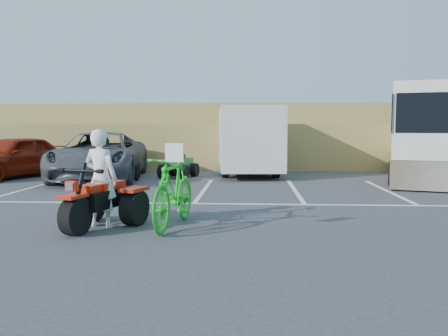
# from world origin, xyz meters

# --- Properties ---
(ground) EXTENTS (100.00, 100.00, 0.00)m
(ground) POSITION_xyz_m (0.00, 0.00, 0.00)
(ground) COLOR #343436
(ground) RESTS_ON ground
(parking_stripes) EXTENTS (28.00, 5.16, 0.01)m
(parking_stripes) POSITION_xyz_m (0.87, 4.07, 0.00)
(parking_stripes) COLOR white
(parking_stripes) RESTS_ON ground
(grass_embankment) EXTENTS (40.00, 8.50, 3.10)m
(grass_embankment) POSITION_xyz_m (0.00, 15.48, 1.42)
(grass_embankment) COLOR olive
(grass_embankment) RESTS_ON ground
(red_trike_atv) EXTENTS (1.80, 2.10, 1.16)m
(red_trike_atv) POSITION_xyz_m (-1.48, -0.51, 0.00)
(red_trike_atv) COLOR red
(red_trike_atv) RESTS_ON ground
(rider) EXTENTS (0.77, 0.62, 1.84)m
(rider) POSITION_xyz_m (-1.43, -0.36, 0.92)
(rider) COLOR white
(rider) RESTS_ON ground
(green_dirt_bike) EXTENTS (0.99, 2.39, 1.40)m
(green_dirt_bike) POSITION_xyz_m (-0.06, -0.31, 0.70)
(green_dirt_bike) COLOR #14BF19
(green_dirt_bike) RESTS_ON ground
(grey_pickup) EXTENTS (3.48, 6.37, 1.69)m
(grey_pickup) POSITION_xyz_m (-4.02, 7.63, 0.85)
(grey_pickup) COLOR #474A4F
(grey_pickup) RESTS_ON ground
(red_car) EXTENTS (3.31, 4.96, 1.57)m
(red_car) POSITION_xyz_m (-7.45, 8.01, 0.78)
(red_car) COLOR maroon
(red_car) RESTS_ON ground
(cargo_trailer) EXTENTS (2.68, 5.77, 2.62)m
(cargo_trailer) POSITION_xyz_m (1.28, 9.80, 1.42)
(cargo_trailer) COLOR silver
(cargo_trailer) RESTS_ON ground
(rv_motorhome) EXTENTS (4.76, 9.05, 3.16)m
(rv_motorhome) POSITION_xyz_m (7.84, 8.87, 1.37)
(rv_motorhome) COLOR silver
(rv_motorhome) RESTS_ON ground
(quad_atv_blue) EXTENTS (1.41, 1.74, 1.02)m
(quad_atv_blue) POSITION_xyz_m (-3.22, 7.70, 0.00)
(quad_atv_blue) COLOR navy
(quad_atv_blue) RESTS_ON ground
(quad_atv_green) EXTENTS (1.43, 1.69, 0.95)m
(quad_atv_green) POSITION_xyz_m (-1.30, 8.46, 0.00)
(quad_atv_green) COLOR #124F20
(quad_atv_green) RESTS_ON ground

